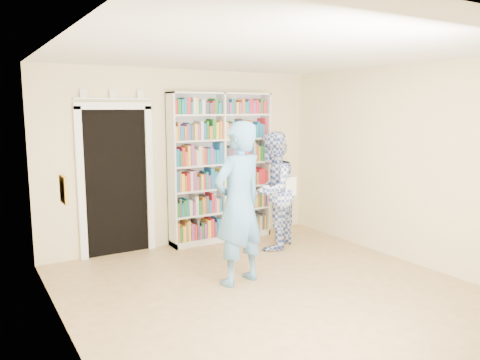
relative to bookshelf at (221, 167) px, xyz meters
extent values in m
plane|color=olive|center=(-0.54, -2.34, -1.19)|extent=(5.00, 5.00, 0.00)
plane|color=white|center=(-0.54, -2.34, 1.51)|extent=(5.00, 5.00, 0.00)
plane|color=beige|center=(-0.54, 0.16, 0.16)|extent=(4.50, 0.00, 4.50)
plane|color=beige|center=(-2.79, -2.34, 0.16)|extent=(0.00, 5.00, 5.00)
plane|color=beige|center=(1.71, -2.34, 0.16)|extent=(0.00, 5.00, 5.00)
cube|color=white|center=(0.00, 0.00, -0.01)|extent=(1.71, 0.32, 2.36)
cube|color=white|center=(0.00, 0.00, -0.01)|extent=(0.03, 0.32, 2.36)
cube|color=black|center=(-1.64, 0.14, -0.14)|extent=(0.90, 0.03, 2.10)
cube|color=white|center=(-2.14, 0.12, -0.14)|extent=(0.10, 0.06, 2.20)
cube|color=white|center=(-1.14, 0.12, -0.14)|extent=(0.10, 0.06, 2.20)
cube|color=white|center=(-1.64, 0.12, 0.96)|extent=(1.10, 0.06, 0.10)
cube|color=white|center=(-1.64, 0.12, 1.06)|extent=(1.10, 0.08, 0.02)
cube|color=brown|center=(-2.77, -2.14, 0.21)|extent=(0.03, 0.25, 0.25)
imported|color=#4F84B1|center=(-0.73, -1.79, -0.21)|extent=(0.80, 0.61, 1.97)
imported|color=#344CA0|center=(0.44, -0.81, -0.30)|extent=(1.09, 1.04, 1.77)
cube|color=white|center=(0.62, -1.03, -0.22)|extent=(0.20, 0.01, 0.29)
camera|label=1|loc=(-3.54, -6.49, 0.94)|focal=35.00mm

